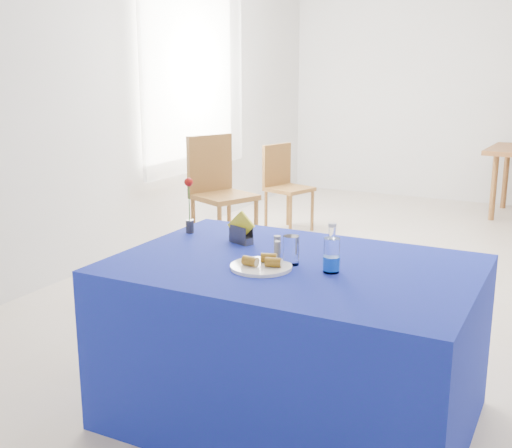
{
  "coord_description": "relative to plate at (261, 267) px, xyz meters",
  "views": [
    {
      "loc": [
        1.0,
        -4.57,
        1.62
      ],
      "look_at": [
        -0.29,
        -2.05,
        0.92
      ],
      "focal_mm": 45.0,
      "sensor_mm": 36.0,
      "label": 1
    }
  ],
  "objects": [
    {
      "name": "floor",
      "position": [
        0.19,
        2.19,
        -0.77
      ],
      "size": [
        7.0,
        7.0,
        0.0
      ],
      "primitive_type": "plane",
      "color": "beige",
      "rests_on": "ground"
    },
    {
      "name": "room_shell",
      "position": [
        0.19,
        2.19,
        0.98
      ],
      "size": [
        7.0,
        7.0,
        7.0
      ],
      "color": "silver",
      "rests_on": "ground"
    },
    {
      "name": "window_pane",
      "position": [
        -2.28,
        2.99,
        0.78
      ],
      "size": [
        0.04,
        1.5,
        1.6
      ],
      "primitive_type": "cube",
      "color": "white",
      "rests_on": "room_shell"
    },
    {
      "name": "curtain",
      "position": [
        -2.21,
        2.99,
        0.78
      ],
      "size": [
        0.04,
        1.75,
        1.85
      ],
      "primitive_type": "cube",
      "color": "white",
      "rests_on": "room_shell"
    },
    {
      "name": "plate",
      "position": [
        0.0,
        0.0,
        0.0
      ],
      "size": [
        0.27,
        0.27,
        0.01
      ],
      "primitive_type": "cylinder",
      "color": "white",
      "rests_on": "blue_table"
    },
    {
      "name": "drinking_glass",
      "position": [
        0.09,
        0.11,
        0.06
      ],
      "size": [
        0.07,
        0.07,
        0.13
      ],
      "primitive_type": "cylinder",
      "color": "white",
      "rests_on": "blue_table"
    },
    {
      "name": "salt_shaker",
      "position": [
        -0.04,
        0.24,
        0.04
      ],
      "size": [
        0.03,
        0.03,
        0.08
      ],
      "primitive_type": "cylinder",
      "color": "slate",
      "rests_on": "blue_table"
    },
    {
      "name": "pepper_shaker",
      "position": [
        0.0,
        0.16,
        0.04
      ],
      "size": [
        0.03,
        0.03,
        0.08
      ],
      "primitive_type": "cylinder",
      "color": "slate",
      "rests_on": "blue_table"
    },
    {
      "name": "blue_table",
      "position": [
        0.09,
        0.14,
        -0.39
      ],
      "size": [
        1.6,
        1.1,
        0.76
      ],
      "color": "navy",
      "rests_on": "floor"
    },
    {
      "name": "water_bottle",
      "position": [
        0.29,
        0.09,
        0.06
      ],
      "size": [
        0.07,
        0.07,
        0.21
      ],
      "color": "white",
      "rests_on": "blue_table"
    },
    {
      "name": "napkin_holder",
      "position": [
        -0.27,
        0.32,
        0.04
      ],
      "size": [
        0.15,
        0.09,
        0.16
      ],
      "color": "#3A3A40",
      "rests_on": "blue_table"
    },
    {
      "name": "rose_vase",
      "position": [
        -0.61,
        0.38,
        0.13
      ],
      "size": [
        0.05,
        0.05,
        0.3
      ],
      "color": "#27282D",
      "rests_on": "blue_table"
    },
    {
      "name": "chair_win_a",
      "position": [
        -1.64,
        2.4,
        -0.17
      ],
      "size": [
        0.61,
        0.61,
        1.03
      ],
      "rotation": [
        0.0,
        0.0,
        1.16
      ],
      "color": "brown",
      "rests_on": "floor"
    },
    {
      "name": "chair_win_b",
      "position": [
        -1.46,
        3.39,
        -0.27
      ],
      "size": [
        0.48,
        0.48,
        0.86
      ],
      "rotation": [
        0.0,
        0.0,
        1.27
      ],
      "color": "brown",
      "rests_on": "floor"
    },
    {
      "name": "banana_pieces",
      "position": [
        0.01,
        0.01,
        0.03
      ],
      "size": [
        0.17,
        0.14,
        0.04
      ],
      "color": "#C48F1B",
      "rests_on": "plate"
    }
  ]
}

